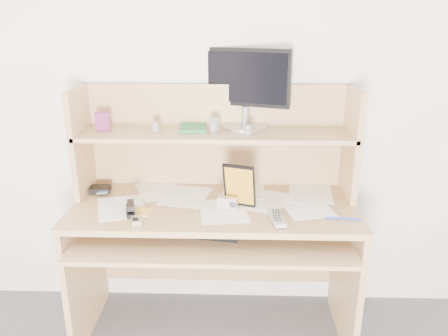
{
  "coord_description": "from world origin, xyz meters",
  "views": [
    {
      "loc": [
        0.11,
        -0.5,
        1.63
      ],
      "look_at": [
        0.05,
        1.43,
        0.96
      ],
      "focal_mm": 35.0,
      "sensor_mm": 36.0,
      "label": 1
    }
  ],
  "objects_px": {
    "game_case": "(239,186)",
    "keyboard": "(198,230)",
    "desk": "(215,208)",
    "tv_remote": "(276,218)",
    "monitor": "(246,86)"
  },
  "relations": [
    {
      "from": "game_case",
      "to": "keyboard",
      "type": "bearing_deg",
      "value": -140.46
    },
    {
      "from": "desk",
      "to": "game_case",
      "type": "height_order",
      "value": "desk"
    },
    {
      "from": "keyboard",
      "to": "tv_remote",
      "type": "height_order",
      "value": "tv_remote"
    },
    {
      "from": "desk",
      "to": "monitor",
      "type": "relative_size",
      "value": 3.13
    },
    {
      "from": "desk",
      "to": "game_case",
      "type": "bearing_deg",
      "value": -42.34
    },
    {
      "from": "keyboard",
      "to": "game_case",
      "type": "distance_m",
      "value": 0.29
    },
    {
      "from": "tv_remote",
      "to": "desk",
      "type": "bearing_deg",
      "value": 130.1
    },
    {
      "from": "tv_remote",
      "to": "monitor",
      "type": "distance_m",
      "value": 0.7
    },
    {
      "from": "game_case",
      "to": "monitor",
      "type": "distance_m",
      "value": 0.52
    },
    {
      "from": "monitor",
      "to": "tv_remote",
      "type": "bearing_deg",
      "value": -51.84
    },
    {
      "from": "tv_remote",
      "to": "game_case",
      "type": "distance_m",
      "value": 0.24
    },
    {
      "from": "keyboard",
      "to": "game_case",
      "type": "bearing_deg",
      "value": 29.41
    },
    {
      "from": "game_case",
      "to": "monitor",
      "type": "relative_size",
      "value": 0.49
    },
    {
      "from": "desk",
      "to": "keyboard",
      "type": "relative_size",
      "value": 3.35
    },
    {
      "from": "keyboard",
      "to": "game_case",
      "type": "xyz_separation_m",
      "value": [
        0.2,
        0.07,
        0.2
      ]
    }
  ]
}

